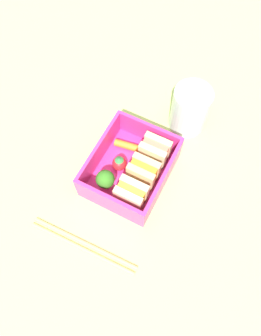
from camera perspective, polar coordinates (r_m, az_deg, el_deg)
ground_plane at (r=58.62cm, az=-0.00°, el=-1.56°), size 120.00×120.00×2.00cm
bento_tray at (r=57.16cm, az=-0.00°, el=-0.91°), size 15.07×12.48×1.20cm
bento_rim at (r=54.42cm, az=-0.00°, el=0.42°), size 15.07×12.48×4.85cm
sandwich_left at (r=55.94cm, az=4.27°, el=3.00°), size 3.37×4.81×4.70cm
sandwich_center_left at (r=54.06cm, az=2.27°, el=-0.66°), size 3.37×4.81×4.70cm
sandwich_center at (r=52.49cm, az=0.13°, el=-4.57°), size 3.37×4.81×4.70cm
carrot_stick_far_left at (r=58.19cm, az=-0.39°, el=3.88°), size 2.06×5.15×1.32cm
strawberry_far_left at (r=55.84cm, az=-1.93°, el=0.87°), size 2.50×2.50×3.10cm
broccoli_floret at (r=53.34cm, az=-4.43°, el=-2.04°), size 3.10×3.10×4.31cm
chopstick_pair at (r=53.95cm, az=-8.17°, el=-13.18°), size 2.25×18.51×0.70cm
drinking_glass at (r=60.14cm, az=10.27°, el=10.02°), size 6.68×6.68×8.95cm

